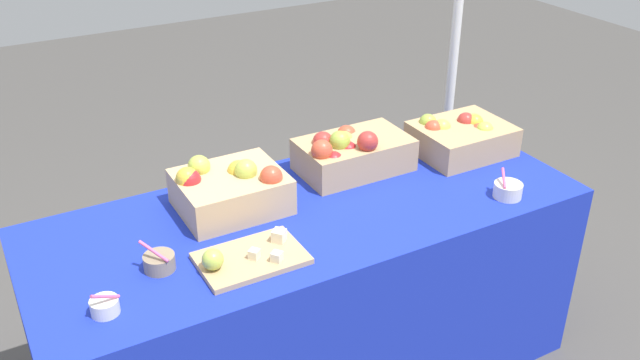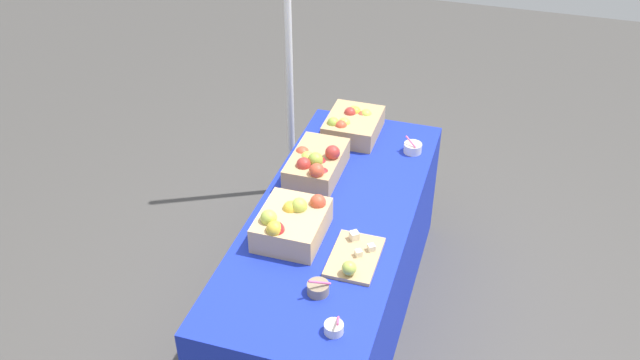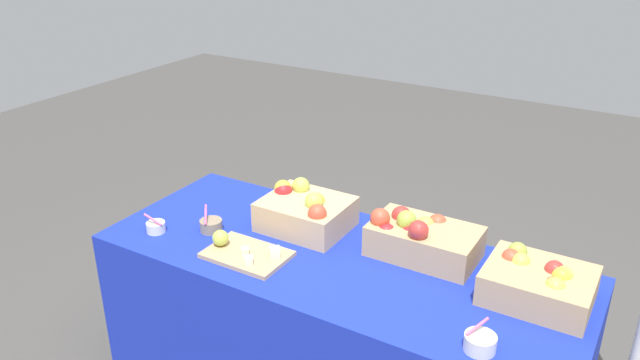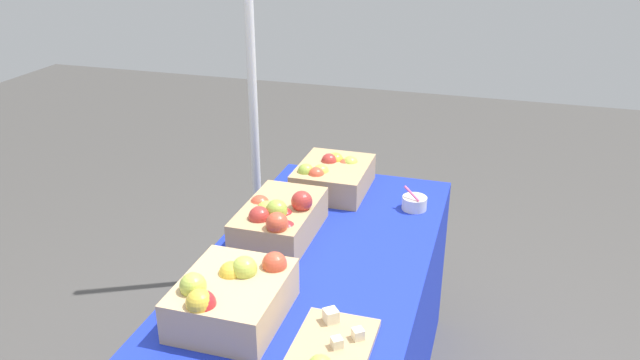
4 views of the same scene
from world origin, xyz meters
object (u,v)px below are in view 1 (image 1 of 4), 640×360
Objects in this scene: apple_crate_right at (229,189)px; tent_pole at (454,47)px; apple_crate_left at (462,136)px; apple_crate_middle at (350,153)px; sample_bowl_far at (159,262)px; cutting_board_front at (246,258)px; sample_bowl_mid at (508,190)px; sample_bowl_near at (105,306)px.

tent_pole is (1.31, 0.47, 0.16)m from apple_crate_right.
tent_pole is (0.35, 0.50, 0.17)m from apple_crate_left.
apple_crate_middle reaches higher than sample_bowl_far.
cutting_board_front is 0.16× the size of tent_pole.
sample_bowl_mid is at bearing -8.16° from sample_bowl_far.
apple_crate_middle is at bearing 21.15° from sample_bowl_near.
sample_bowl_mid is 0.98× the size of sample_bowl_far.
apple_crate_right reaches higher than apple_crate_left.
sample_bowl_mid is at bearing -116.60° from tent_pole.
apple_crate_middle is 0.58m from sample_bowl_mid.
sample_bowl_mid reaches higher than sample_bowl_near.
apple_crate_middle is 1.08m from sample_bowl_near.
sample_bowl_near is at bearing 178.05° from sample_bowl_mid.
cutting_board_front is 0.26m from sample_bowl_far.
sample_bowl_far is at bearing -144.49° from apple_crate_right.
tent_pole reaches higher than sample_bowl_far.
sample_bowl_near is 0.23m from sample_bowl_far.
apple_crate_right is at bearing -160.49° from tent_pole.
cutting_board_front is at bearing -164.74° from apple_crate_left.
apple_crate_left is at bearing 76.54° from sample_bowl_mid.
apple_crate_left is 0.97m from apple_crate_right.
sample_bowl_far is (-0.32, -0.23, -0.05)m from apple_crate_right.
sample_bowl_mid is (0.88, -0.40, -0.05)m from apple_crate_right.
sample_bowl_near is at bearing -146.85° from sample_bowl_far.
cutting_board_front is 3.14× the size of sample_bowl_far.
sample_bowl_near is 1.39m from sample_bowl_mid.
sample_bowl_mid is 0.99m from tent_pole.
apple_crate_left reaches higher than sample_bowl_mid.
sample_bowl_far is at bearing 158.64° from cutting_board_front.
tent_pole is at bearing 29.45° from cutting_board_front.
apple_crate_middle is 4.13× the size of sample_bowl_mid.
sample_bowl_near is 2.01m from tent_pole.
sample_bowl_far reaches higher than cutting_board_front.
tent_pole is (1.63, 0.69, 0.21)m from sample_bowl_far.
apple_crate_left is 0.18× the size of tent_pole.
apple_crate_left is at bearing 12.12° from sample_bowl_near.
apple_crate_middle is at bearing 130.94° from sample_bowl_mid.
apple_crate_middle is 0.50m from apple_crate_right.
apple_crate_middle is 4.06× the size of sample_bowl_far.
apple_crate_middle is 1.29× the size of cutting_board_front.
sample_bowl_far reaches higher than sample_bowl_near.
apple_crate_middle is at bearing -152.26° from tent_pole.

